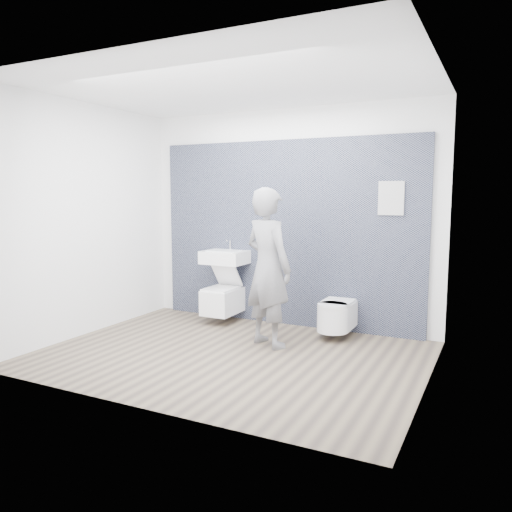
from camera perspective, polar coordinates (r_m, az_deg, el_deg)
The scene contains 8 objects.
ground at distance 5.45m, azimuth -2.87°, elevation -11.19°, with size 4.00×4.00×0.00m, color brown.
room_shell at distance 5.18m, azimuth -2.98°, elevation 7.41°, with size 4.00×4.00×4.00m.
tile_wall at distance 6.72m, azimuth 3.34°, elevation -7.67°, with size 3.60×0.06×2.40m, color black.
washbasin at distance 6.68m, azimuth -3.60°, elevation -0.10°, with size 0.57×0.43×0.43m.
toilet_square at distance 6.72m, azimuth -3.84°, elevation -4.95°, with size 0.39×0.56×0.69m.
toilet_rounded at distance 6.07m, azimuth 9.09°, elevation -6.74°, with size 0.37×0.62×0.34m.
info_placard at distance 6.29m, azimuth 14.70°, elevation -8.92°, with size 0.30×0.03×0.40m, color white.
visitor at distance 5.58m, azimuth 1.39°, elevation -1.34°, with size 0.65×0.43×1.78m, color gray.
Camera 1 is at (2.54, -4.51, 1.70)m, focal length 35.00 mm.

